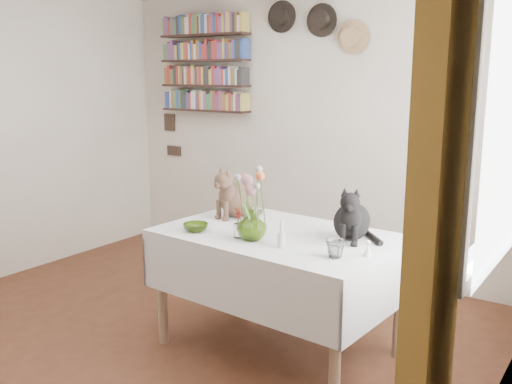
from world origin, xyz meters
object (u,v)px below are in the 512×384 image
Objects in this scene: dining_table at (278,263)px; bookshelf_unit at (205,65)px; tabby_cat at (238,191)px; black_cat at (352,212)px; flower_vase at (252,225)px.

dining_table is 2.68m from bookshelf_unit.
tabby_cat reaches higher than dining_table.
flower_vase is at bearing -163.25° from black_cat.
flower_vase reaches higher than dining_table.
dining_table is 4.46× the size of black_cat.
tabby_cat is 2.08m from bookshelf_unit.
flower_vase is (-0.06, -0.21, 0.29)m from dining_table.
bookshelf_unit reaches higher than tabby_cat.
bookshelf_unit is (-1.35, 1.31, 0.88)m from tabby_cat.
bookshelf_unit reaches higher than black_cat.
bookshelf_unit is (-1.76, 1.73, 0.97)m from flower_vase.
bookshelf_unit reaches higher than dining_table.
dining_table is at bearing 178.90° from black_cat.
tabby_cat is at bearing 157.02° from black_cat.
black_cat is 0.34× the size of bookshelf_unit.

